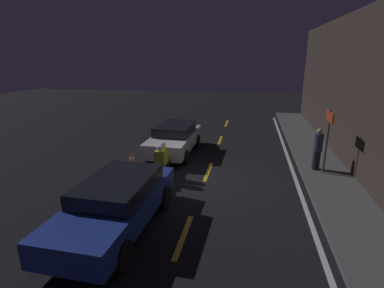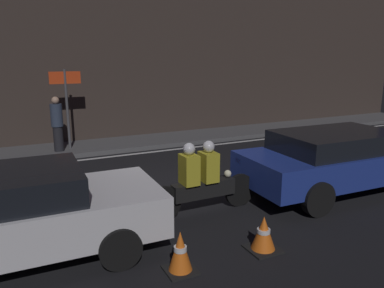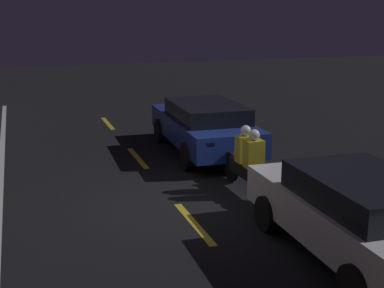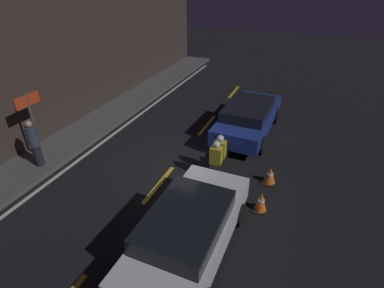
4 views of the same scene
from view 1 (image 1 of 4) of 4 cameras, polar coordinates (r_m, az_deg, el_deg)
ground_plane at (r=10.96m, az=2.36°, el=-7.15°), size 56.00×56.00×0.00m
raised_curb at (r=11.23m, az=25.61°, el=-7.84°), size 28.00×1.82×0.14m
lane_dash_a at (r=20.47m, az=6.60°, el=3.94°), size 2.00×0.14×0.01m
lane_dash_b at (r=16.11m, az=5.32°, el=0.57°), size 2.00×0.14×0.01m
lane_dash_c at (r=11.87m, az=3.09°, el=-5.24°), size 2.00×0.14×0.01m
lane_dash_d at (r=7.92m, az=-1.64°, el=-17.10°), size 2.00×0.14×0.01m
lane_solid_kerb at (r=11.01m, az=19.69°, el=-8.02°), size 25.20×0.14×0.01m
sedan_white at (r=13.90m, az=-3.36°, el=1.15°), size 4.25×1.92×1.35m
sedan_blue at (r=8.12m, az=-14.18°, el=-10.69°), size 4.62×2.03×1.35m
motorcycle at (r=10.89m, az=-5.82°, el=-3.67°), size 2.28×0.37×1.40m
traffic_cone_near at (r=12.56m, az=-11.39°, el=-2.93°), size 0.43×0.43×0.60m
traffic_cone_mid at (r=11.39m, az=-14.07°, el=-5.26°), size 0.48×0.48×0.55m
pedestrian at (r=12.41m, az=22.79°, el=-0.86°), size 0.34×0.34×1.63m
shop_sign at (r=11.92m, az=24.53°, el=2.57°), size 0.90×0.08×2.40m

